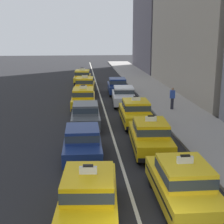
# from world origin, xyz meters

# --- Properties ---
(lane_stripe_left_right) EXTENTS (0.14, 80.00, 0.01)m
(lane_stripe_left_right) POSITION_xyz_m (0.00, 20.00, 0.00)
(lane_stripe_left_right) COLOR silver
(lane_stripe_left_right) RESTS_ON ground
(sidewalk_curb) EXTENTS (4.00, 90.00, 0.15)m
(sidewalk_curb) POSITION_xyz_m (5.60, 15.00, 0.07)
(sidewalk_curb) COLOR #9E9993
(sidewalk_curb) RESTS_ON ground
(taxi_left_nearest) EXTENTS (2.14, 4.68, 1.96)m
(taxi_left_nearest) POSITION_xyz_m (-1.62, 2.75, 0.88)
(taxi_left_nearest) COLOR black
(taxi_left_nearest) RESTS_ON ground
(sedan_left_second) EXTENTS (1.80, 4.32, 1.58)m
(sedan_left_second) POSITION_xyz_m (-1.78, 8.23, 0.85)
(sedan_left_second) COLOR black
(sedan_left_second) RESTS_ON ground
(sedan_left_third) EXTENTS (1.81, 4.32, 1.58)m
(sedan_left_third) POSITION_xyz_m (-1.55, 13.68, 0.85)
(sedan_left_third) COLOR black
(sedan_left_third) RESTS_ON ground
(taxi_left_fourth) EXTENTS (1.97, 4.62, 1.96)m
(taxi_left_fourth) POSITION_xyz_m (-1.64, 18.86, 0.88)
(taxi_left_fourth) COLOR black
(taxi_left_fourth) RESTS_ON ground
(taxi_left_fifth) EXTENTS (2.14, 4.68, 1.96)m
(taxi_left_fifth) POSITION_xyz_m (-1.42, 25.24, 0.88)
(taxi_left_fifth) COLOR black
(taxi_left_fifth) RESTS_ON ground
(taxi_left_sixth) EXTENTS (2.06, 4.65, 1.96)m
(taxi_left_sixth) POSITION_xyz_m (-1.63, 31.54, 0.88)
(taxi_left_sixth) COLOR black
(taxi_left_sixth) RESTS_ON ground
(taxi_right_nearest) EXTENTS (1.86, 4.57, 1.96)m
(taxi_right_nearest) POSITION_xyz_m (1.67, 3.31, 0.88)
(taxi_right_nearest) COLOR black
(taxi_right_nearest) RESTS_ON ground
(taxi_right_second) EXTENTS (2.06, 4.65, 1.96)m
(taxi_right_second) POSITION_xyz_m (1.64, 8.79, 0.88)
(taxi_right_second) COLOR black
(taxi_right_second) RESTS_ON ground
(taxi_right_third) EXTENTS (1.92, 4.60, 1.96)m
(taxi_right_third) POSITION_xyz_m (1.73, 13.90, 0.88)
(taxi_right_third) COLOR black
(taxi_right_third) RESTS_ON ground
(sedan_right_fourth) EXTENTS (2.01, 4.40, 1.58)m
(sedan_right_fourth) POSITION_xyz_m (1.70, 19.91, 0.85)
(sedan_right_fourth) COLOR black
(sedan_right_fourth) RESTS_ON ground
(sedan_right_fifth) EXTENTS (1.92, 4.36, 1.58)m
(sedan_right_fifth) POSITION_xyz_m (1.73, 25.02, 0.85)
(sedan_right_fifth) COLOR black
(sedan_right_fifth) RESTS_ON ground
(pedestrian_trailing) EXTENTS (0.36, 0.24, 1.68)m
(pedestrian_trailing) POSITION_xyz_m (5.19, 17.57, 1.00)
(pedestrian_trailing) COLOR #23232D
(pedestrian_trailing) RESTS_ON sidewalk_curb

